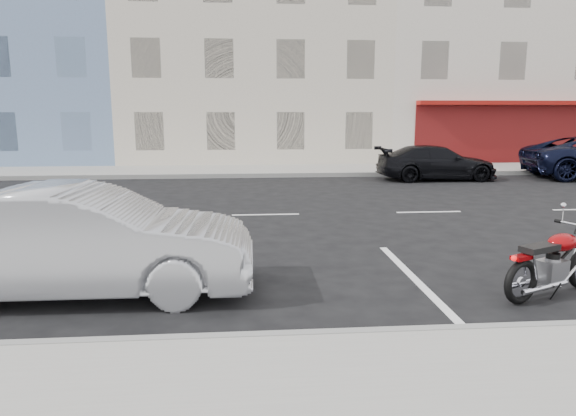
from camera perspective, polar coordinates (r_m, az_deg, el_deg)
The scene contains 8 objects.
ground at distance 12.49m, azimuth 6.71°, elevation -0.60°, with size 120.00×120.00×0.00m, color black.
sidewalk_far at distance 20.99m, azimuth -11.68°, elevation 4.03°, with size 80.00×3.40×0.15m, color gray.
curb_far at distance 19.31m, azimuth -12.28°, elevation 3.46°, with size 80.00×0.12×0.16m, color gray.
bldg_blue at distance 30.84m, azimuth -27.99°, elevation 17.08°, with size 12.00×12.00×13.00m, color #647EA4.
bldg_cream at distance 28.50m, azimuth -3.95°, elevation 17.35°, with size 12.00×12.00×11.50m, color beige.
bldg_corner at distance 31.57m, azimuth 21.53°, elevation 16.92°, with size 14.00×12.00×12.50m, color beige.
sedan_silver at distance 7.32m, azimuth -21.76°, elevation -3.44°, with size 1.56×4.47×1.47m, color #A6A8AE.
car_far at distance 19.22m, azimuth 16.16°, elevation 4.85°, with size 1.73×4.25×1.23m, color black.
Camera 1 is at (-2.45, -12.00, 2.43)m, focal length 32.00 mm.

